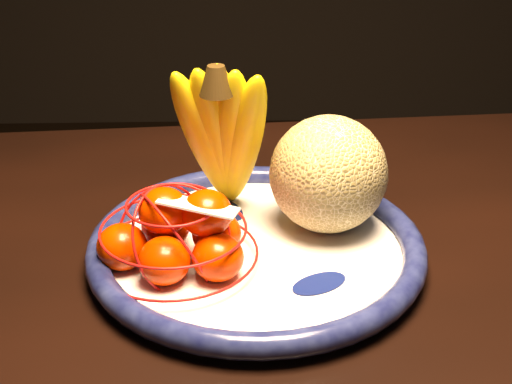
{
  "coord_description": "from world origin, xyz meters",
  "views": [
    {
      "loc": [
        -0.3,
        -0.54,
        1.1
      ],
      "look_at": [
        -0.28,
        0.06,
        0.79
      ],
      "focal_mm": 50.0,
      "sensor_mm": 36.0,
      "label": 1
    }
  ],
  "objects_px": {
    "cantaloupe": "(328,174)",
    "mandarin_bag": "(178,236)",
    "fruit_bowl": "(256,248)",
    "banana_bunch": "(224,132)",
    "dining_table": "(511,346)"
  },
  "relations": [
    {
      "from": "cantaloupe",
      "to": "mandarin_bag",
      "type": "xyz_separation_m",
      "value": [
        -0.15,
        -0.07,
        -0.03
      ]
    },
    {
      "from": "fruit_bowl",
      "to": "cantaloupe",
      "type": "height_order",
      "value": "cantaloupe"
    },
    {
      "from": "cantaloupe",
      "to": "banana_bunch",
      "type": "distance_m",
      "value": 0.11
    },
    {
      "from": "fruit_bowl",
      "to": "cantaloupe",
      "type": "bearing_deg",
      "value": 29.77
    },
    {
      "from": "banana_bunch",
      "to": "mandarin_bag",
      "type": "height_order",
      "value": "banana_bunch"
    },
    {
      "from": "cantaloupe",
      "to": "banana_bunch",
      "type": "height_order",
      "value": "banana_bunch"
    },
    {
      "from": "dining_table",
      "to": "fruit_bowl",
      "type": "relative_size",
      "value": 4.48
    },
    {
      "from": "dining_table",
      "to": "banana_bunch",
      "type": "height_order",
      "value": "banana_bunch"
    },
    {
      "from": "banana_bunch",
      "to": "mandarin_bag",
      "type": "relative_size",
      "value": 0.92
    },
    {
      "from": "dining_table",
      "to": "cantaloupe",
      "type": "xyz_separation_m",
      "value": [
        -0.18,
        0.09,
        0.15
      ]
    },
    {
      "from": "dining_table",
      "to": "fruit_bowl",
      "type": "height_order",
      "value": "fruit_bowl"
    },
    {
      "from": "mandarin_bag",
      "to": "cantaloupe",
      "type": "bearing_deg",
      "value": 24.78
    },
    {
      "from": "dining_table",
      "to": "banana_bunch",
      "type": "xyz_separation_m",
      "value": [
        -0.28,
        0.12,
        0.18
      ]
    },
    {
      "from": "dining_table",
      "to": "mandarin_bag",
      "type": "bearing_deg",
      "value": 171.92
    },
    {
      "from": "cantaloupe",
      "to": "mandarin_bag",
      "type": "relative_size",
      "value": 0.58
    }
  ]
}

